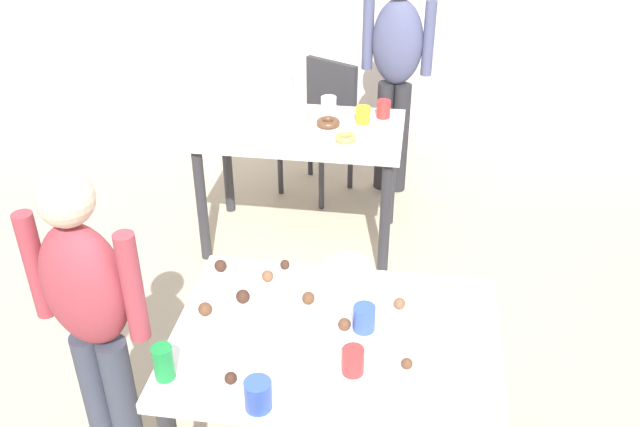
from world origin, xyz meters
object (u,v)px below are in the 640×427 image
Objects in this scene: person_adult_far at (396,63)px; pitcher_far at (283,92)px; person_girl_near at (91,315)px; mixing_bowl at (347,274)px; dining_table_near at (335,358)px; chair_far_table at (322,120)px; soda_can at (163,362)px; dining_table_far at (300,145)px.

pitcher_far is (-0.62, -0.51, -0.03)m from person_adult_far.
person_girl_near is 5.96× the size of pitcher_far.
mixing_bowl is (-0.07, -2.11, -0.11)m from person_adult_far.
pitcher_far is (-0.56, 1.60, 0.08)m from mixing_bowl.
pitcher_far is at bearing 81.71° from person_girl_near.
chair_far_table is at bearing 99.37° from dining_table_near.
person_girl_near is at bearing 149.30° from soda_can.
person_adult_far is 6.59× the size of pitcher_far.
person_adult_far reaches higher than pitcher_far.
pitcher_far is (-0.16, -0.47, 0.37)m from chair_far_table.
person_girl_near is at bearing -174.74° from dining_table_near.
dining_table_far is at bearing -92.57° from chair_far_table.
mixing_bowl is (0.01, 0.30, 0.14)m from dining_table_near.
pitcher_far is (0.29, 1.98, 0.06)m from person_girl_near.
person_girl_near is 0.38m from soda_can.
dining_table_far is 0.92m from person_adult_far.
soda_can is at bearing -92.57° from chair_far_table.
pitcher_far is at bearing 121.40° from dining_table_far.
mixing_bowl is (0.43, -1.38, 0.15)m from dining_table_far.
person_adult_far is at bearing 69.88° from person_girl_near.
pitcher_far reaches higher than dining_table_far.
mixing_bowl is 1.58× the size of soda_can.
dining_table_far is 0.77× the size of person_adult_far.
person_adult_far is 2.75m from soda_can.
person_adult_far is 0.81m from pitcher_far.
person_adult_far reaches higher than soda_can.
person_girl_near is at bearing -155.77° from mixing_bowl.
pitcher_far is at bearing 109.27° from mixing_bowl.
chair_far_table is 2.12m from mixing_bowl.
soda_can is at bearing -92.57° from dining_table_far.
person_girl_near reaches higher than soda_can.
dining_table_far is at bearing 87.43° from soda_can.
person_girl_near is at bearing -110.12° from person_adult_far.
dining_table_near is at bearing -91.72° from person_adult_far.
dining_table_far is at bearing 107.19° from mixing_bowl.
person_adult_far reaches higher than dining_table_far.
dining_table_far is (-0.42, 1.69, -0.01)m from dining_table_near.
chair_far_table is 7.13× the size of soda_can.
pitcher_far is at bearing -108.91° from chair_far_table.
dining_table_far is 5.07× the size of pitcher_far.
pitcher_far is at bearing 91.11° from soda_can.
person_adult_far reaches higher than dining_table_near.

